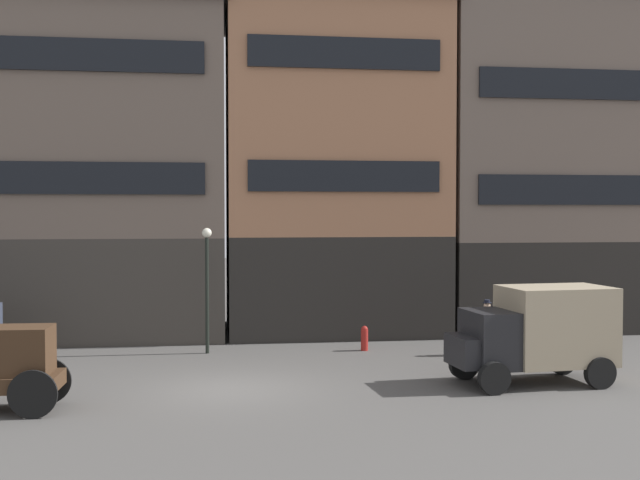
% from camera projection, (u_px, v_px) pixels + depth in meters
% --- Properties ---
extents(ground_plane, '(120.00, 120.00, 0.00)m').
position_uv_depth(ground_plane, '(230.00, 389.00, 20.45)').
color(ground_plane, '#4C4947').
extents(building_center_left, '(8.81, 6.28, 12.52)m').
position_uv_depth(building_center_left, '(112.00, 168.00, 29.39)').
color(building_center_left, '#38332D').
rests_on(building_center_left, ground_plane).
extents(building_center_right, '(8.68, 6.28, 12.91)m').
position_uv_depth(building_center_right, '(332.00, 165.00, 30.52)').
color(building_center_right, black).
rests_on(building_center_right, ground_plane).
extents(building_far_right, '(9.00, 6.28, 15.67)m').
position_uv_depth(building_far_right, '(539.00, 132.00, 31.62)').
color(building_far_right, black).
rests_on(building_far_right, ground_plane).
extents(delivery_truck_near, '(4.48, 2.45, 2.62)m').
position_uv_depth(delivery_truck_near, '(536.00, 331.00, 21.03)').
color(delivery_truck_near, black).
rests_on(delivery_truck_near, ground_plane).
extents(pedestrian_officer, '(0.51, 0.51, 1.79)m').
position_uv_depth(pedestrian_officer, '(487.00, 325.00, 25.36)').
color(pedestrian_officer, black).
rests_on(pedestrian_officer, ground_plane).
extents(streetlamp_curbside, '(0.32, 0.32, 4.12)m').
position_uv_depth(streetlamp_curbside, '(207.00, 272.00, 25.54)').
color(streetlamp_curbside, black).
rests_on(streetlamp_curbside, ground_plane).
extents(fire_hydrant_curbside, '(0.24, 0.24, 0.83)m').
position_uv_depth(fire_hydrant_curbside, '(364.00, 338.00, 26.13)').
color(fire_hydrant_curbside, maroon).
rests_on(fire_hydrant_curbside, ground_plane).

